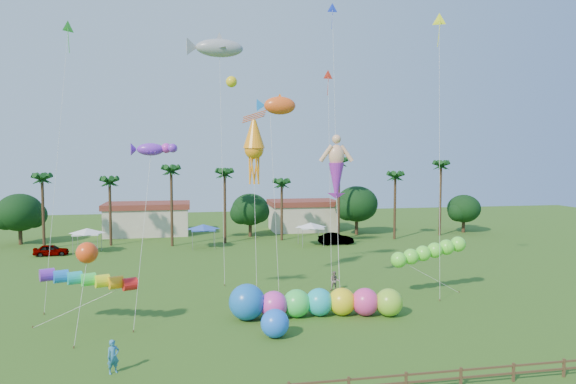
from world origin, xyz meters
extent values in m
plane|color=#285116|center=(0.00, 0.00, 0.00)|extent=(160.00, 160.00, 0.00)
cylinder|color=#3A2819|center=(-26.00, 40.00, 4.50)|extent=(0.36, 0.36, 9.00)
cylinder|color=#3A2819|center=(-18.00, 41.00, 4.25)|extent=(0.36, 0.36, 8.50)
cylinder|color=#3A2819|center=(-10.00, 39.00, 5.00)|extent=(0.36, 0.36, 10.00)
cylinder|color=#3A2819|center=(-3.00, 40.00, 4.75)|extent=(0.36, 0.36, 9.50)
cylinder|color=#3A2819|center=(5.00, 41.00, 4.00)|extent=(0.36, 0.36, 8.00)
cylinder|color=#3A2819|center=(13.00, 40.00, 5.50)|extent=(0.36, 0.36, 11.00)
cylinder|color=#3A2819|center=(21.00, 39.00, 4.50)|extent=(0.36, 0.36, 9.00)
cylinder|color=#3A2819|center=(29.00, 41.00, 5.25)|extent=(0.36, 0.36, 10.50)
sphere|color=#113814|center=(-30.00, 44.00, 4.34)|extent=(5.88, 5.88, 5.88)
sphere|color=#113814|center=(1.00, 45.00, 4.03)|extent=(5.46, 5.46, 5.46)
sphere|color=#113814|center=(17.00, 44.00, 4.65)|extent=(6.30, 6.30, 6.30)
sphere|color=#113814|center=(34.00, 43.00, 3.72)|extent=(5.04, 5.04, 5.04)
cube|color=beige|center=(-14.00, 50.00, 2.00)|extent=(12.00, 7.00, 4.00)
cube|color=beige|center=(10.00, 50.00, 2.00)|extent=(10.00, 7.00, 4.00)
pyramid|color=white|center=(-20.00, 36.00, 2.75)|extent=(3.00, 3.00, 0.60)
pyramid|color=blue|center=(-6.00, 37.00, 2.75)|extent=(3.00, 3.00, 0.60)
pyramid|color=white|center=(8.00, 36.00, 2.75)|extent=(3.00, 3.00, 0.60)
cube|color=brown|center=(3.00, -6.00, 0.50)|extent=(0.12, 0.12, 1.00)
cube|color=brown|center=(6.00, -6.00, 0.50)|extent=(0.12, 0.12, 1.00)
cube|color=brown|center=(9.00, -6.00, 0.50)|extent=(0.12, 0.12, 1.00)
cube|color=brown|center=(12.00, -6.00, 0.50)|extent=(0.12, 0.12, 1.00)
cube|color=brown|center=(0.00, -6.00, 0.85)|extent=(36.00, 0.08, 0.10)
imported|color=#4C4C54|center=(-23.93, 35.04, 0.67)|extent=(4.02, 1.86, 1.33)
imported|color=#4C4C54|center=(11.55, 36.26, 0.76)|extent=(4.64, 1.68, 1.52)
imported|color=teal|center=(-11.78, -0.98, 0.92)|extent=(0.81, 0.73, 1.85)
imported|color=gray|center=(4.80, 13.33, 0.86)|extent=(1.01, 0.90, 1.72)
sphere|color=#E63CB8|center=(-1.70, 6.61, 1.02)|extent=(2.05, 2.05, 2.05)
sphere|color=#37EB52|center=(0.02, 6.75, 1.02)|extent=(2.05, 2.05, 2.05)
sphere|color=#1CB4C5|center=(1.73, 6.75, 1.02)|extent=(2.05, 2.05, 2.05)
sphere|color=yellow|center=(3.43, 6.55, 1.02)|extent=(2.05, 2.05, 2.05)
sphere|color=#ED3791|center=(5.10, 6.16, 1.02)|extent=(2.05, 2.05, 2.05)
sphere|color=#8ACF2E|center=(6.78, 5.70, 1.02)|extent=(2.05, 2.05, 2.05)
sphere|color=blue|center=(-3.63, 6.78, 1.31)|extent=(2.83, 2.83, 2.62)
sphere|color=#1C68FD|center=(-2.23, 2.83, 0.93)|extent=(1.87, 1.87, 1.87)
cylinder|color=red|center=(-13.36, 6.71, 3.02)|extent=(6.59, 2.23, 0.89)
cylinder|color=silver|center=(-15.03, 7.23, 1.51)|extent=(6.62, 1.07, 3.04)
cylinder|color=brown|center=(-18.33, 7.76, 0.08)|extent=(0.08, 0.08, 0.16)
ellipsoid|color=#62F536|center=(9.61, 10.65, 3.10)|extent=(7.27, 2.69, 1.56)
cylinder|color=silver|center=(12.43, 10.68, 1.55)|extent=(5.65, 0.08, 3.12)
cylinder|color=brown|center=(15.25, 10.71, 0.08)|extent=(0.08, 0.08, 0.16)
sphere|color=#F54514|center=(-14.14, 5.08, 5.59)|extent=(1.58, 1.58, 1.38)
cylinder|color=silver|center=(-14.43, 4.16, 2.79)|extent=(0.60, 1.88, 5.60)
cylinder|color=brown|center=(-14.72, 3.23, 0.08)|extent=(0.08, 0.08, 0.16)
cylinder|color=silver|center=(4.99, 12.95, 5.24)|extent=(0.55, 3.25, 10.48)
cylinder|color=brown|center=(4.73, 11.34, 0.08)|extent=(0.08, 0.08, 0.16)
ellipsoid|color=#F2561A|center=(0.61, 17.21, 16.44)|extent=(4.48, 1.77, 1.83)
cylinder|color=silver|center=(0.15, 14.80, 8.22)|extent=(0.94, 4.85, 16.44)
cylinder|color=brown|center=(-0.31, 12.39, 0.08)|extent=(0.08, 0.08, 0.16)
ellipsoid|color=#8F939C|center=(-4.52, 22.73, 22.55)|extent=(6.66, 4.38, 2.24)
cylinder|color=silver|center=(-4.55, 19.77, 11.27)|extent=(0.09, 5.95, 22.55)
cylinder|color=brown|center=(-4.58, 16.80, 0.08)|extent=(0.08, 0.08, 0.16)
cone|color=orange|center=(-1.94, 15.94, 12.40)|extent=(2.08, 2.08, 5.49)
cylinder|color=silver|center=(-2.09, 13.93, 6.20)|extent=(0.33, 4.04, 12.40)
cylinder|color=brown|center=(-2.25, 11.92, 0.08)|extent=(0.08, 0.08, 0.16)
ellipsoid|color=purple|center=(-10.34, 9.04, 12.30)|extent=(3.67, 2.56, 1.30)
cylinder|color=silver|center=(-10.88, 7.30, 6.15)|extent=(1.12, 3.52, 12.31)
cylinder|color=brown|center=(-11.43, 5.55, 0.08)|extent=(0.08, 0.08, 0.16)
cone|color=red|center=(5.04, 16.75, 19.20)|extent=(1.10, 0.39, 1.08)
cylinder|color=silver|center=(4.80, 15.07, 9.60)|extent=(0.50, 3.38, 19.20)
cylinder|color=brown|center=(4.56, 13.39, 0.08)|extent=(0.08, 0.08, 0.16)
cone|color=#E4F919|center=(13.70, 12.31, 23.45)|extent=(1.31, 0.81, 1.32)
cylinder|color=silver|center=(13.04, 10.47, 11.73)|extent=(1.35, 3.71, 23.46)
cylinder|color=brown|center=(12.38, 8.63, 0.08)|extent=(0.08, 0.08, 0.16)
cone|color=green|center=(-16.84, 14.20, 21.91)|extent=(0.99, 1.01, 1.17)
cylinder|color=silver|center=(-17.62, 12.52, 10.95)|extent=(1.60, 3.41, 21.91)
cylinder|color=brown|center=(-18.41, 10.83, 0.08)|extent=(0.08, 0.08, 0.16)
cone|color=#1731D7|center=(6.65, 21.18, 26.51)|extent=(1.18, 0.26, 1.18)
cylinder|color=silver|center=(6.44, 18.99, 13.26)|extent=(0.44, 4.39, 26.52)
cylinder|color=brown|center=(6.23, 16.81, 0.08)|extent=(0.08, 0.08, 0.16)
camera|label=1|loc=(-7.51, -29.47, 11.81)|focal=32.00mm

